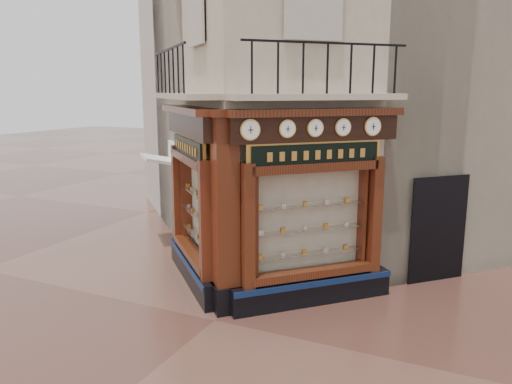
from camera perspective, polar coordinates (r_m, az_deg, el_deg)
The scene contains 16 objects.
ground at distance 9.88m, azimuth -4.78°, elevation -14.41°, with size 80.00×80.00×0.00m, color #533026.
main_building at distance 14.64m, azimuth 7.46°, elevation 18.03°, with size 8.00×8.00×12.00m, color beige.
neighbour_left at distance 17.77m, azimuth 2.05°, elevation 15.33°, with size 8.00×8.00×11.00m, color #B4AC9D.
neighbour_right at distance 16.48m, azimuth 18.68°, elevation 15.06°, with size 8.00×8.00×11.00m, color #B4AC9D.
shopfront_left at distance 11.21m, azimuth -7.22°, elevation -0.61°, with size 2.86×2.86×3.98m.
shopfront_right at distance 10.02m, azimuth 6.54°, elevation -2.04°, with size 2.86×2.86×3.98m.
corner_pilaster at distance 9.62m, azimuth -3.49°, elevation -2.75°, with size 0.85×0.85×3.98m.
balcony at distance 10.20m, azimuth -0.96°, elevation 10.97°, with size 5.94×2.97×1.03m.
clock_a at distance 9.05m, azimuth -0.68°, elevation 7.12°, with size 0.31×0.31×0.39m.
clock_b at distance 9.32m, azimuth 3.59°, elevation 7.22°, with size 0.28×0.28×0.34m.
clock_c at distance 9.56m, azimuth 6.78°, elevation 7.28°, with size 0.28×0.28×0.34m.
clock_d at distance 9.84m, azimuth 9.90°, elevation 7.30°, with size 0.28×0.28×0.35m.
clock_e at distance 10.19m, azimuth 13.18°, elevation 7.31°, with size 0.30×0.30×0.38m.
awning at distance 14.63m, azimuth -10.76°, elevation -5.85°, with size 1.37×0.82×0.08m, color silver, non-canonical shape.
signboard_left at distance 11.01m, azimuth -7.76°, elevation 5.08°, with size 2.02×2.02×0.54m.
signboard_right at distance 9.75m, azimuth 6.89°, elevation 4.28°, with size 2.08×2.08×0.56m.
Camera 1 is at (4.47, -7.69, 4.31)m, focal length 35.00 mm.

